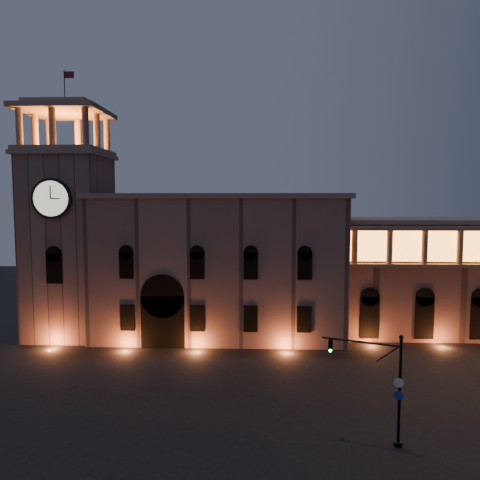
# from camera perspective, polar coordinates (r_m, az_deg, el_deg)

# --- Properties ---
(ground) EXTENTS (160.00, 160.00, 0.00)m
(ground) POSITION_cam_1_polar(r_m,az_deg,el_deg) (39.59, -2.13, -20.30)
(ground) COLOR black
(ground) RESTS_ON ground
(government_building) EXTENTS (30.80, 12.80, 17.60)m
(government_building) POSITION_cam_1_polar(r_m,az_deg,el_deg) (58.40, -2.62, -3.04)
(government_building) COLOR #7E5D52
(government_building) RESTS_ON ground
(clock_tower) EXTENTS (9.80, 9.80, 32.40)m
(clock_tower) POSITION_cam_1_polar(r_m,az_deg,el_deg) (61.39, -20.11, 0.55)
(clock_tower) COLOR #7E5D52
(clock_tower) RESTS_ON ground
(traffic_light) EXTENTS (5.35, 2.30, 7.80)m
(traffic_light) POSITION_cam_1_polar(r_m,az_deg,el_deg) (35.11, 17.26, -16.65)
(traffic_light) COLOR black
(traffic_light) RESTS_ON ground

